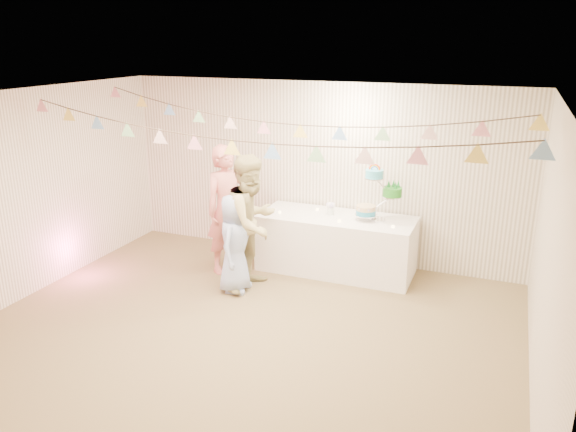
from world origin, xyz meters
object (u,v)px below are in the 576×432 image
at_px(person_adult_a, 228,210).
at_px(person_child, 235,243).
at_px(table, 336,244).
at_px(cake_stand, 378,199).
at_px(person_adult_b, 252,223).

xyz_separation_m(person_adult_a, person_child, (0.38, -0.55, -0.25)).
distance_m(table, cake_stand, 0.90).
relative_size(table, person_adult_a, 1.19).
height_order(person_adult_a, person_adult_b, person_adult_a).
bearing_deg(person_adult_a, person_adult_b, -91.48).
xyz_separation_m(table, cake_stand, (0.55, 0.05, 0.71)).
xyz_separation_m(cake_stand, person_child, (-1.58, -1.15, -0.46)).
bearing_deg(person_adult_b, table, -31.08).
bearing_deg(table, person_adult_b, -133.67).
bearing_deg(cake_stand, person_adult_b, -145.87).
distance_m(table, person_adult_b, 1.36).
bearing_deg(person_child, person_adult_a, 30.81).
xyz_separation_m(person_adult_a, person_adult_b, (0.54, -0.37, -0.01)).
height_order(person_adult_a, person_child, person_adult_a).
distance_m(person_adult_a, person_child, 0.72).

